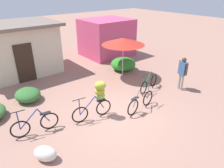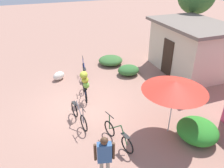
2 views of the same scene
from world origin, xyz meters
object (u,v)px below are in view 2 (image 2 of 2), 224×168
(produce_sack, at_px, (59,76))
(person_vendor, at_px, (104,155))
(bicycle_center_loaded, at_px, (79,115))
(bicycle_near_pile, at_px, (85,82))
(building_low, at_px, (190,47))
(market_umbrella, at_px, (175,86))
(bicycle_by_shop, at_px, (118,136))
(bicycle_leftmost, at_px, (84,71))

(produce_sack, height_order, person_vendor, person_vendor)
(bicycle_center_loaded, xyz_separation_m, produce_sack, (-4.08, -0.17, -0.14))
(bicycle_near_pile, relative_size, person_vendor, 1.00)
(building_low, relative_size, market_umbrella, 2.09)
(market_umbrella, bearing_deg, produce_sack, -150.93)
(bicycle_near_pile, bearing_deg, market_umbrella, 35.49)
(bicycle_center_loaded, relative_size, bicycle_by_shop, 1.03)
(building_low, height_order, produce_sack, building_low)
(market_umbrella, bearing_deg, bicycle_leftmost, -161.71)
(bicycle_near_pile, height_order, person_vendor, person_vendor)
(bicycle_leftmost, xyz_separation_m, person_vendor, (6.70, -1.10, 0.63))
(market_umbrella, relative_size, bicycle_leftmost, 1.42)
(building_low, xyz_separation_m, bicycle_leftmost, (-1.23, -5.93, -1.07))
(bicycle_near_pile, relative_size, bicycle_center_loaded, 0.98)
(market_umbrella, relative_size, person_vendor, 1.40)
(building_low, bearing_deg, bicycle_center_loaded, -69.78)
(bicycle_center_loaded, xyz_separation_m, person_vendor, (2.85, 0.10, 0.62))
(produce_sack, bearing_deg, bicycle_by_shop, 11.78)
(bicycle_leftmost, relative_size, produce_sack, 2.26)
(building_low, xyz_separation_m, produce_sack, (-1.45, -7.31, -1.21))
(bicycle_near_pile, distance_m, bicycle_center_loaded, 1.83)
(bicycle_near_pile, bearing_deg, building_low, 98.96)
(market_umbrella, xyz_separation_m, bicycle_by_shop, (-0.09, -2.02, -1.64))
(bicycle_center_loaded, height_order, person_vendor, person_vendor)
(building_low, bearing_deg, market_umbrella, -43.63)
(bicycle_by_shop, distance_m, person_vendor, 1.68)
(person_vendor, bearing_deg, bicycle_center_loaded, -178.04)
(bicycle_leftmost, distance_m, bicycle_near_pile, 2.36)
(bicycle_center_loaded, bearing_deg, bicycle_near_pile, 157.03)
(produce_sack, bearing_deg, market_umbrella, 29.07)
(bicycle_center_loaded, distance_m, produce_sack, 4.09)
(market_umbrella, xyz_separation_m, produce_sack, (-5.76, -3.20, -1.76))
(bicycle_leftmost, xyz_separation_m, bicycle_near_pile, (2.24, -0.52, 0.54))
(bicycle_by_shop, bearing_deg, bicycle_near_pile, -174.17)
(bicycle_near_pile, xyz_separation_m, produce_sack, (-2.47, -0.86, -0.67))
(building_low, height_order, bicycle_leftmost, building_low)
(market_umbrella, distance_m, bicycle_by_shop, 2.60)
(market_umbrella, bearing_deg, building_low, 136.37)
(produce_sack, bearing_deg, building_low, 78.76)
(market_umbrella, distance_m, bicycle_near_pile, 4.18)
(bicycle_near_pile, relative_size, produce_sack, 2.31)
(market_umbrella, height_order, bicycle_leftmost, market_umbrella)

